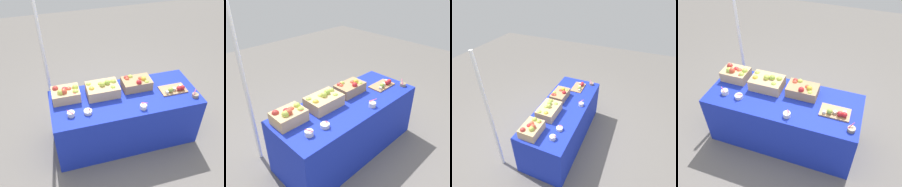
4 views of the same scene
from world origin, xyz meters
The scene contains 11 objects.
ground_plane centered at (0.00, 0.00, 0.00)m, with size 10.00×10.00×0.00m, color slate.
table centered at (0.00, 0.00, 0.37)m, with size 1.90×0.76×0.74m, color #192DB7.
apple_crate_left centered at (-0.72, 0.16, 0.82)m, with size 0.34×0.26×0.19m.
apple_crate_middle centered at (-0.26, 0.13, 0.82)m, with size 0.41×0.28×0.20m.
apple_crate_right centered at (0.20, 0.15, 0.81)m, with size 0.38×0.24×0.17m.
cutting_board_front centered at (0.66, -0.05, 0.77)m, with size 0.35×0.21×0.08m.
sample_bowl_near centered at (0.14, -0.27, 0.77)m, with size 0.08×0.09×0.11m.
sample_bowl_mid centered at (-0.72, -0.16, 0.77)m, with size 0.09×0.09×0.10m.
sample_bowl_far centered at (0.86, -0.24, 0.76)m, with size 0.09×0.09×0.10m.
sample_bowl_extra centered at (-0.52, -0.17, 0.76)m, with size 0.10×0.10×0.09m.
tent_pole centered at (-0.92, 0.68, 0.98)m, with size 0.04×0.04×1.96m, color white.
Camera 1 is at (-0.83, -2.32, 2.80)m, focal length 40.37 mm.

